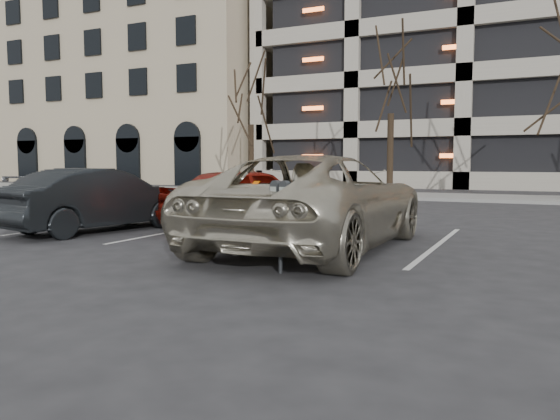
{
  "coord_description": "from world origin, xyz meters",
  "views": [
    {
      "loc": [
        3.09,
        -7.93,
        1.52
      ],
      "look_at": [
        -0.04,
        -1.4,
        0.89
      ],
      "focal_mm": 35.0,
      "sensor_mm": 36.0,
      "label": 1
    }
  ],
  "objects_px": {
    "suv_silver": "(317,202)",
    "car_red": "(248,198)",
    "tree_b": "(392,62)",
    "car_dark": "(99,200)",
    "car_silver": "(72,194)",
    "parking_meter": "(280,204)",
    "tree_a": "(251,82)"
  },
  "relations": [
    {
      "from": "suv_silver",
      "to": "car_red",
      "type": "xyz_separation_m",
      "value": [
        -2.51,
        2.03,
        -0.11
      ]
    },
    {
      "from": "tree_b",
      "to": "car_dark",
      "type": "distance_m",
      "value": 15.91
    },
    {
      "from": "car_red",
      "to": "car_silver",
      "type": "xyz_separation_m",
      "value": [
        -5.96,
        0.4,
        -0.1
      ]
    },
    {
      "from": "car_red",
      "to": "parking_meter",
      "type": "bearing_deg",
      "value": 143.73
    },
    {
      "from": "tree_a",
      "to": "car_dark",
      "type": "height_order",
      "value": "tree_a"
    },
    {
      "from": "tree_a",
      "to": "car_dark",
      "type": "xyz_separation_m",
      "value": [
        4.25,
        -14.79,
        -4.74
      ]
    },
    {
      "from": "parking_meter",
      "to": "suv_silver",
      "type": "relative_size",
      "value": 0.21
    },
    {
      "from": "tree_b",
      "to": "car_red",
      "type": "height_order",
      "value": "tree_b"
    },
    {
      "from": "car_red",
      "to": "car_dark",
      "type": "distance_m",
      "value": 3.32
    },
    {
      "from": "tree_b",
      "to": "car_silver",
      "type": "relative_size",
      "value": 1.92
    },
    {
      "from": "tree_a",
      "to": "car_dark",
      "type": "distance_m",
      "value": 16.1
    },
    {
      "from": "tree_b",
      "to": "car_dark",
      "type": "height_order",
      "value": "tree_b"
    },
    {
      "from": "suv_silver",
      "to": "car_silver",
      "type": "height_order",
      "value": "suv_silver"
    },
    {
      "from": "car_red",
      "to": "tree_a",
      "type": "bearing_deg",
      "value": -41.68
    },
    {
      "from": "tree_a",
      "to": "car_silver",
      "type": "bearing_deg",
      "value": -85.37
    },
    {
      "from": "tree_a",
      "to": "tree_b",
      "type": "distance_m",
      "value": 7.01
    },
    {
      "from": "tree_a",
      "to": "car_red",
      "type": "distance_m",
      "value": 15.4
    },
    {
      "from": "tree_b",
      "to": "car_silver",
      "type": "xyz_separation_m",
      "value": [
        -5.99,
        -12.49,
        -5.26
      ]
    },
    {
      "from": "tree_b",
      "to": "suv_silver",
      "type": "relative_size",
      "value": 1.36
    },
    {
      "from": "tree_a",
      "to": "suv_silver",
      "type": "distance_m",
      "value": 18.27
    },
    {
      "from": "tree_a",
      "to": "car_silver",
      "type": "height_order",
      "value": "tree_a"
    },
    {
      "from": "suv_silver",
      "to": "car_silver",
      "type": "distance_m",
      "value": 8.82
    },
    {
      "from": "parking_meter",
      "to": "car_silver",
      "type": "xyz_separation_m",
      "value": [
        -8.87,
        4.75,
        -0.34
      ]
    },
    {
      "from": "tree_b",
      "to": "suv_silver",
      "type": "xyz_separation_m",
      "value": [
        2.49,
        -14.92,
        -5.05
      ]
    },
    {
      "from": "parking_meter",
      "to": "car_dark",
      "type": "height_order",
      "value": "car_dark"
    },
    {
      "from": "tree_a",
      "to": "car_red",
      "type": "bearing_deg",
      "value": -61.59
    },
    {
      "from": "parking_meter",
      "to": "suv_silver",
      "type": "bearing_deg",
      "value": 116.88
    },
    {
      "from": "car_red",
      "to": "car_silver",
      "type": "distance_m",
      "value": 5.98
    },
    {
      "from": "parking_meter",
      "to": "car_red",
      "type": "distance_m",
      "value": 5.24
    },
    {
      "from": "parking_meter",
      "to": "car_silver",
      "type": "bearing_deg",
      "value": 168.96
    },
    {
      "from": "tree_a",
      "to": "parking_meter",
      "type": "distance_m",
      "value": 20.37
    },
    {
      "from": "car_red",
      "to": "car_dark",
      "type": "relative_size",
      "value": 0.99
    }
  ]
}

